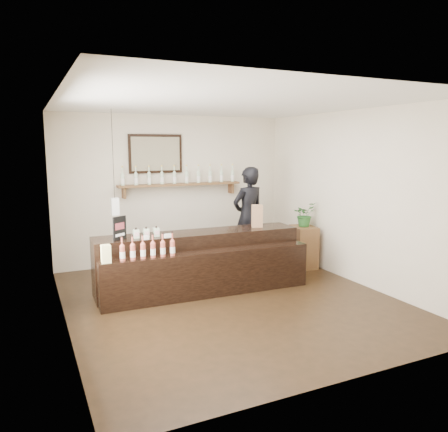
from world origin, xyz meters
name	(u,v)px	position (x,y,z in m)	size (l,w,h in m)	color
ground	(229,299)	(0.00, 0.00, 0.00)	(5.00, 5.00, 0.00)	black
room_shell	(229,183)	(0.00, 0.00, 1.70)	(5.00, 5.00, 5.00)	beige
back_wall_decor	(167,171)	(-0.16, 2.37, 1.76)	(2.66, 0.96, 1.69)	#55311D
counter	(201,263)	(-0.21, 0.58, 0.42)	(3.23, 0.96, 1.05)	black
promo_sign	(120,228)	(-1.43, 0.64, 1.07)	(0.21, 0.15, 0.34)	black
paper_bag	(257,216)	(0.83, 0.68, 1.08)	(0.20, 0.17, 0.37)	#966B48
tape_dispenser	(258,224)	(0.86, 0.69, 0.94)	(0.15, 0.09, 0.11)	blue
side_cabinet	(303,247)	(2.00, 1.00, 0.38)	(0.47, 0.59, 0.77)	#55311D
potted_plant	(304,214)	(2.00, 1.00, 0.99)	(0.40, 0.35, 0.44)	#286227
shopkeeper	(248,210)	(1.13, 1.55, 1.05)	(0.76, 0.50, 2.09)	black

